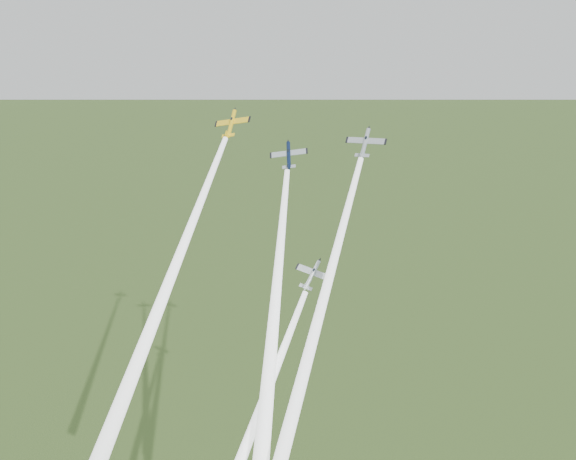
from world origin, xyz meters
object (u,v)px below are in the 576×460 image
Objects in this scene: plane_yellow at (231,123)px; plane_silver_low at (312,275)px; plane_silver_right at (365,143)px; plane_navy at (289,155)px.

plane_yellow reaches higher than plane_silver_low.
plane_silver_right is (24.79, -2.20, -1.92)m from plane_yellow.
plane_silver_low is at bearing -27.28° from plane_yellow.
plane_silver_right is at bearing 77.85° from plane_silver_low.
plane_silver_right reaches higher than plane_navy.
plane_yellow is 1.10× the size of plane_silver_low.
plane_navy is 22.72m from plane_silver_low.
plane_yellow is 32.12m from plane_silver_low.
plane_silver_right is 24.30m from plane_silver_low.
plane_yellow reaches higher than plane_silver_right.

